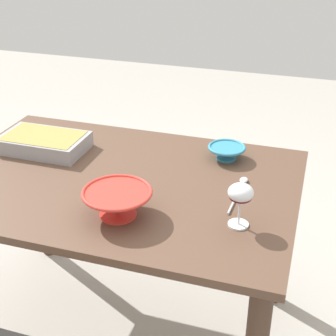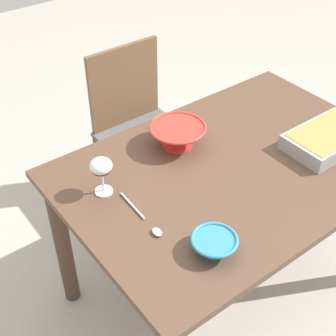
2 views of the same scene
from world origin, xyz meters
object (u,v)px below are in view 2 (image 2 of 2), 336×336
(chair, at_px, (137,123))
(casserole_dish, at_px, (327,138))
(mixing_bowl, at_px, (214,244))
(dining_table, at_px, (231,188))
(serving_spoon, at_px, (148,222))
(small_bowl, at_px, (178,135))
(wine_glass, at_px, (101,168))

(chair, height_order, casserole_dish, chair)
(chair, distance_m, mixing_bowl, 1.22)
(dining_table, distance_m, chair, 0.83)
(casserole_dish, xyz_separation_m, serving_spoon, (-0.84, 0.07, -0.03))
(casserole_dish, distance_m, serving_spoon, 0.84)
(chair, bearing_deg, small_bowl, -107.44)
(wine_glass, bearing_deg, casserole_dish, -19.13)
(wine_glass, bearing_deg, dining_table, -19.16)
(dining_table, xyz_separation_m, wine_glass, (-0.49, 0.17, 0.24))
(wine_glass, relative_size, casserole_dish, 0.43)
(mixing_bowl, xyz_separation_m, serving_spoon, (-0.10, 0.22, -0.03))
(casserole_dish, bearing_deg, mixing_bowl, -168.63)
(chair, relative_size, serving_spoon, 3.45)
(chair, height_order, serving_spoon, chair)
(dining_table, xyz_separation_m, small_bowl, (-0.10, 0.23, 0.18))
(dining_table, relative_size, chair, 1.50)
(mixing_bowl, distance_m, serving_spoon, 0.25)
(mixing_bowl, xyz_separation_m, small_bowl, (0.26, 0.52, 0.02))
(chair, xyz_separation_m, serving_spoon, (-0.54, -0.87, 0.28))
(chair, height_order, wine_glass, wine_glass)
(casserole_dish, bearing_deg, wine_glass, 160.87)
(mixing_bowl, bearing_deg, dining_table, 38.62)
(chair, bearing_deg, serving_spoon, -121.59)
(casserole_dish, relative_size, mixing_bowl, 2.30)
(wine_glass, height_order, mixing_bowl, wine_glass)
(serving_spoon, bearing_deg, dining_table, 7.47)
(chair, distance_m, serving_spoon, 1.07)
(chair, relative_size, small_bowl, 3.84)
(chair, relative_size, mixing_bowl, 5.84)
(chair, distance_m, casserole_dish, 1.04)
(wine_glass, bearing_deg, small_bowl, 9.15)
(casserole_dish, bearing_deg, chair, 107.69)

